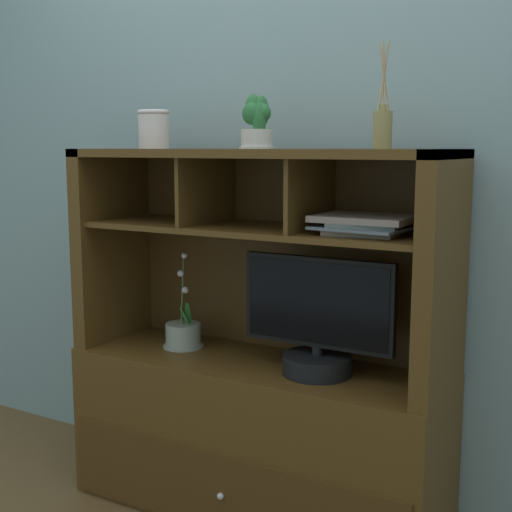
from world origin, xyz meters
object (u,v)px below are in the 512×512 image
potted_succulent (257,122)px  ceramic_vase (154,129)px  media_console (257,398)px  potted_orchid (183,334)px  tv_monitor (317,328)px  magazine_stack_left (366,224)px  diffuser_bottle (383,128)px

potted_succulent → ceramic_vase: 0.45m
media_console → potted_orchid: bearing=179.0°
ceramic_vase → media_console: bearing=0.0°
tv_monitor → magazine_stack_left: (0.16, 0.01, 0.36)m
magazine_stack_left → potted_succulent: (-0.42, 0.02, 0.33)m
tv_monitor → ceramic_vase: (-0.70, 0.03, 0.67)m
media_console → ceramic_vase: ceramic_vase is taller
potted_orchid → ceramic_vase: size_ratio=2.56×
potted_orchid → potted_succulent: potted_succulent is taller
tv_monitor → diffuser_bottle: bearing=11.4°
potted_orchid → potted_succulent: bearing=-0.7°
tv_monitor → potted_orchid: size_ratio=1.47×
media_console → magazine_stack_left: size_ratio=4.52×
potted_orchid → potted_succulent: 0.87m
potted_orchid → ceramic_vase: 0.79m
media_console → tv_monitor: bearing=-6.4°
magazine_stack_left → diffuser_bottle: (0.04, 0.03, 0.30)m
media_console → ceramic_vase: size_ratio=9.59×
tv_monitor → diffuser_bottle: diffuser_bottle is taller
magazine_stack_left → potted_succulent: bearing=176.9°
tv_monitor → ceramic_vase: bearing=177.7°
potted_orchid → magazine_stack_left: size_ratio=1.21×
media_console → tv_monitor: size_ratio=2.56×
diffuser_bottle → ceramic_vase: size_ratio=2.28×
tv_monitor → diffuser_bottle: (0.20, 0.04, 0.66)m
tv_monitor → magazine_stack_left: size_ratio=1.77×
media_console → magazine_stack_left: 0.79m
magazine_stack_left → ceramic_vase: 0.92m
potted_succulent → potted_orchid: bearing=179.3°
potted_succulent → ceramic_vase: bearing=-179.7°
magazine_stack_left → ceramic_vase: bearing=178.7°
potted_orchid → diffuser_bottle: 1.10m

